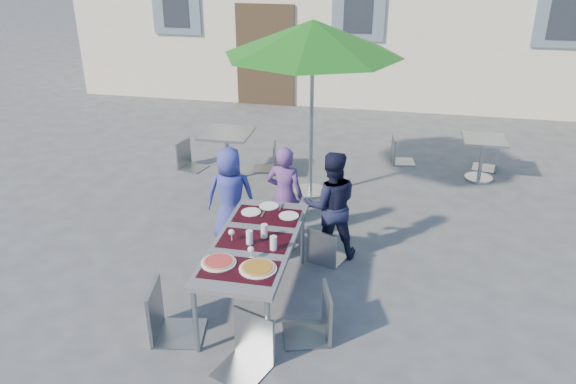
% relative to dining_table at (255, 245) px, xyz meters
% --- Properties ---
extents(ground, '(90.00, 90.00, 0.00)m').
position_rel_dining_table_xyz_m(ground, '(0.33, -0.11, -0.70)').
color(ground, '#48484B').
rests_on(ground, ground).
extents(dining_table, '(0.80, 1.85, 0.76)m').
position_rel_dining_table_xyz_m(dining_table, '(0.00, 0.00, 0.00)').
color(dining_table, '#45464A').
rests_on(dining_table, ground).
extents(pizza_near_left, '(0.34, 0.34, 0.03)m').
position_rel_dining_table_xyz_m(pizza_near_left, '(-0.22, -0.49, 0.07)').
color(pizza_near_left, white).
rests_on(pizza_near_left, dining_table).
extents(pizza_near_right, '(0.35, 0.35, 0.03)m').
position_rel_dining_table_xyz_m(pizza_near_right, '(0.17, -0.52, 0.07)').
color(pizza_near_right, white).
rests_on(pizza_near_right, dining_table).
extents(glassware, '(0.52, 0.48, 0.15)m').
position_rel_dining_table_xyz_m(glassware, '(0.06, -0.08, 0.13)').
color(glassware, silver).
rests_on(glassware, dining_table).
extents(place_settings, '(0.69, 0.41, 0.01)m').
position_rel_dining_table_xyz_m(place_settings, '(0.01, 0.65, 0.06)').
color(place_settings, white).
rests_on(place_settings, dining_table).
extents(child_0, '(0.68, 0.53, 1.23)m').
position_rel_dining_table_xyz_m(child_0, '(-0.64, 1.27, -0.08)').
color(child_0, '#383E9A').
rests_on(child_0, ground).
extents(child_1, '(0.48, 0.33, 1.27)m').
position_rel_dining_table_xyz_m(child_1, '(0.03, 1.36, -0.06)').
color(child_1, '#643D7D').
rests_on(child_1, ground).
extents(child_2, '(0.72, 0.53, 1.34)m').
position_rel_dining_table_xyz_m(child_2, '(0.63, 1.12, -0.03)').
color(child_2, '#161932').
rests_on(child_2, ground).
extents(chair_0, '(0.52, 0.53, 0.97)m').
position_rel_dining_table_xyz_m(chair_0, '(-0.37, 0.87, -0.13)').
color(chair_0, gray).
rests_on(chair_0, ground).
extents(chair_1, '(0.60, 0.60, 1.05)m').
position_rel_dining_table_xyz_m(chair_1, '(-0.10, 1.00, -0.07)').
color(chair_1, gray).
rests_on(chair_1, ground).
extents(chair_2, '(0.49, 0.49, 0.85)m').
position_rel_dining_table_xyz_m(chair_2, '(0.61, 0.94, -0.21)').
color(chair_2, '#91969C').
rests_on(chair_2, ground).
extents(chair_3, '(0.54, 0.54, 1.05)m').
position_rel_dining_table_xyz_m(chair_3, '(-0.71, -0.69, -0.07)').
color(chair_3, gray).
rests_on(chair_3, ground).
extents(chair_4, '(0.54, 0.54, 0.98)m').
position_rel_dining_table_xyz_m(chair_4, '(0.71, -0.41, -0.12)').
color(chair_4, gray).
rests_on(chair_4, ground).
extents(chair_5, '(0.55, 0.55, 0.97)m').
position_rel_dining_table_xyz_m(chair_5, '(0.17, -0.95, -0.13)').
color(chair_5, gray).
rests_on(chair_5, ground).
extents(patio_umbrella, '(2.44, 2.44, 2.55)m').
position_rel_dining_table_xyz_m(patio_umbrella, '(0.13, 2.71, 1.60)').
color(patio_umbrella, '#ADB1B5').
rests_on(patio_umbrella, ground).
extents(cafe_table_0, '(0.75, 0.75, 0.80)m').
position_rel_dining_table_xyz_m(cafe_table_0, '(-1.24, 3.04, -0.13)').
color(cafe_table_0, '#ADB1B5').
rests_on(cafe_table_0, ground).
extents(bg_chair_l_0, '(0.47, 0.46, 0.87)m').
position_rel_dining_table_xyz_m(bg_chair_l_0, '(-2.04, 3.42, -0.19)').
color(bg_chair_l_0, gray).
rests_on(bg_chair_l_0, ground).
extents(bg_chair_r_0, '(0.42, 0.42, 0.84)m').
position_rel_dining_table_xyz_m(bg_chair_r_0, '(-0.71, 3.62, -0.21)').
color(bg_chair_r_0, gray).
rests_on(bg_chair_r_0, ground).
extents(cafe_table_1, '(0.64, 0.64, 0.69)m').
position_rel_dining_table_xyz_m(cafe_table_1, '(2.66, 3.88, -0.25)').
color(cafe_table_1, '#ADB1B5').
rests_on(cafe_table_1, ground).
extents(bg_chair_l_1, '(0.43, 0.43, 0.85)m').
position_rel_dining_table_xyz_m(bg_chair_l_1, '(1.38, 4.37, -0.21)').
color(bg_chair_l_1, gray).
rests_on(bg_chair_l_1, ground).
extents(bg_chair_r_1, '(0.44, 0.44, 0.85)m').
position_rel_dining_table_xyz_m(bg_chair_r_1, '(2.88, 4.36, -0.21)').
color(bg_chair_r_1, '#8E9499').
rests_on(bg_chair_r_1, ground).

